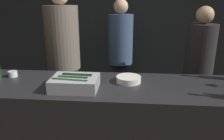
{
  "coord_description": "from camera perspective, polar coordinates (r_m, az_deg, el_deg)",
  "views": [
    {
      "loc": [
        0.15,
        -1.38,
        1.69
      ],
      "look_at": [
        0.0,
        0.37,
        1.13
      ],
      "focal_mm": 35.0,
      "sensor_mm": 36.0,
      "label": 1
    }
  ],
  "objects": [
    {
      "name": "person_grey_polo",
      "position": [
        3.28,
        2.11,
        4.72
      ],
      "size": [
        0.36,
        0.36,
        1.72
      ],
      "rotation": [
        0.0,
        0.0,
        -1.99
      ],
      "color": "black",
      "rests_on": "ground_plane"
    },
    {
      "name": "person_in_hoodie",
      "position": [
        2.84,
        -12.59,
        3.74
      ],
      "size": [
        0.42,
        0.42,
        1.85
      ],
      "rotation": [
        0.0,
        0.0,
        -2.37
      ],
      "color": "black",
      "rests_on": "ground_plane"
    },
    {
      "name": "person_blond_tee",
      "position": [
        2.99,
        21.69,
        1.24
      ],
      "size": [
        0.35,
        0.35,
        1.63
      ],
      "rotation": [
        0.0,
        0.0,
        -1.23
      ],
      "color": "black",
      "rests_on": "ground_plane"
    },
    {
      "name": "bowl_white",
      "position": [
        1.9,
        4.34,
        -2.38
      ],
      "size": [
        0.21,
        0.21,
        0.05
      ],
      "color": "silver",
      "rests_on": "bar_counter"
    },
    {
      "name": "bar_counter",
      "position": [
        2.08,
        -0.08,
        -16.91
      ],
      "size": [
        2.51,
        0.67,
        1.01
      ],
      "color": "black",
      "rests_on": "ground_plane"
    },
    {
      "name": "wall_back_chalkboard",
      "position": [
        3.69,
        2.62,
        13.13
      ],
      "size": [
        6.4,
        0.06,
        2.8
      ],
      "color": "black",
      "rests_on": "ground_plane"
    },
    {
      "name": "candle_votive",
      "position": [
        2.23,
        -24.5,
        -0.93
      ],
      "size": [
        0.08,
        0.08,
        0.05
      ],
      "color": "silver",
      "rests_on": "bar_counter"
    },
    {
      "name": "ice_bin_with_bottles",
      "position": [
        1.77,
        -9.73,
        -3.18
      ],
      "size": [
        0.37,
        0.28,
        0.11
      ],
      "color": "#9EA0A5",
      "rests_on": "bar_counter"
    }
  ]
}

